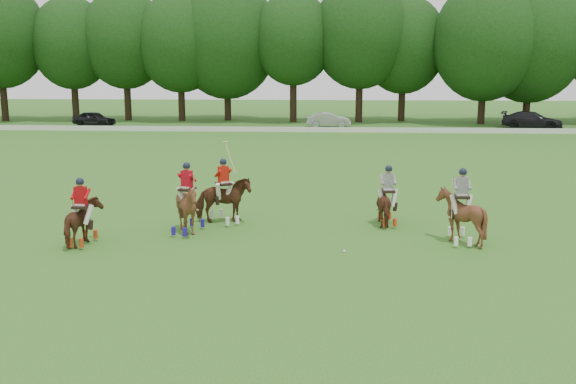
# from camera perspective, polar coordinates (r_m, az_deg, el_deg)

# --- Properties ---
(ground) EXTENTS (180.00, 180.00, 0.00)m
(ground) POSITION_cam_1_polar(r_m,az_deg,el_deg) (18.72, -7.47, -6.64)
(ground) COLOR #2A641C
(ground) RESTS_ON ground
(tree_line) EXTENTS (117.98, 14.32, 14.75)m
(tree_line) POSITION_cam_1_polar(r_m,az_deg,el_deg) (65.65, 0.75, 13.43)
(tree_line) COLOR black
(tree_line) RESTS_ON ground
(boundary_rail) EXTENTS (120.00, 0.10, 0.44)m
(boundary_rail) POSITION_cam_1_polar(r_m,az_deg,el_deg) (55.86, -0.05, 5.59)
(boundary_rail) COLOR white
(boundary_rail) RESTS_ON ground
(car_left) EXTENTS (4.33, 2.48, 1.39)m
(car_left) POSITION_cam_1_polar(r_m,az_deg,el_deg) (64.17, -16.85, 6.27)
(car_left) COLOR black
(car_left) RESTS_ON ground
(car_mid) EXTENTS (4.15, 1.65, 1.34)m
(car_mid) POSITION_cam_1_polar(r_m,az_deg,el_deg) (60.19, 3.63, 6.41)
(car_mid) COLOR #A3A3A8
(car_mid) RESTS_ON ground
(car_right) EXTENTS (5.73, 3.96, 1.54)m
(car_right) POSITION_cam_1_polar(r_m,az_deg,el_deg) (63.00, 20.87, 6.00)
(car_right) COLOR black
(car_right) RESTS_ON ground
(polo_red_a) EXTENTS (1.10, 1.79, 2.20)m
(polo_red_a) POSITION_cam_1_polar(r_m,az_deg,el_deg) (21.61, -17.82, -2.50)
(polo_red_a) COLOR #4F2415
(polo_red_a) RESTS_ON ground
(polo_red_b) EXTENTS (2.21, 2.16, 2.93)m
(polo_red_b) POSITION_cam_1_polar(r_m,az_deg,el_deg) (23.54, -5.72, -0.70)
(polo_red_b) COLOR #4F2415
(polo_red_b) RESTS_ON ground
(polo_red_c) EXTENTS (1.83, 1.96, 2.47)m
(polo_red_c) POSITION_cam_1_polar(r_m,az_deg,el_deg) (22.26, -8.90, -1.36)
(polo_red_c) COLOR #4F2415
(polo_red_c) RESTS_ON ground
(polo_stripe_a) EXTENTS (1.09, 1.79, 2.18)m
(polo_stripe_a) POSITION_cam_1_polar(r_m,az_deg,el_deg) (23.46, 8.85, -1.05)
(polo_stripe_a) COLOR #4F2415
(polo_stripe_a) RESTS_ON ground
(polo_stripe_b) EXTENTS (1.48, 1.65, 2.46)m
(polo_stripe_b) POSITION_cam_1_polar(r_m,az_deg,el_deg) (21.57, 15.10, -2.04)
(polo_stripe_b) COLOR #4F2415
(polo_stripe_b) RESTS_ON ground
(polo_ball) EXTENTS (0.09, 0.09, 0.09)m
(polo_ball) POSITION_cam_1_polar(r_m,az_deg,el_deg) (20.01, 5.03, -5.26)
(polo_ball) COLOR white
(polo_ball) RESTS_ON ground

